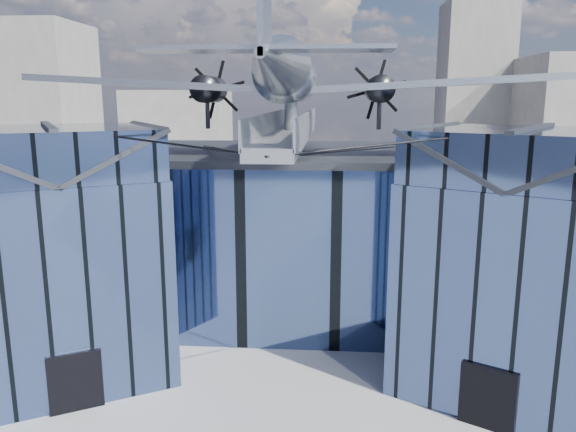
{
  "coord_description": "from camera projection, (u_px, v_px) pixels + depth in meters",
  "views": [
    {
      "loc": [
        2.14,
        -25.38,
        13.01
      ],
      "look_at": [
        0.0,
        2.0,
        7.2
      ],
      "focal_mm": 35.0,
      "sensor_mm": 36.0,
      "label": 1
    }
  ],
  "objects": [
    {
      "name": "ground_plane",
      "position": [
        285.0,
        367.0,
        27.61
      ],
      "size": [
        120.0,
        120.0,
        0.0
      ],
      "primitive_type": "plane",
      "color": "gray"
    },
    {
      "name": "museum",
      "position": [
        293.0,
        231.0,
        32.14
      ],
      "size": [
        32.88,
        24.5,
        17.6
      ],
      "color": "#3E527F",
      "rests_on": "ground"
    },
    {
      "name": "bg_towers",
      "position": [
        327.0,
        121.0,
        74.68
      ],
      "size": [
        77.0,
        24.5,
        26.0
      ],
      "color": "gray",
      "rests_on": "ground"
    }
  ]
}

